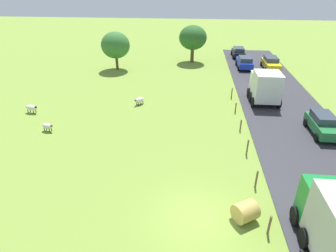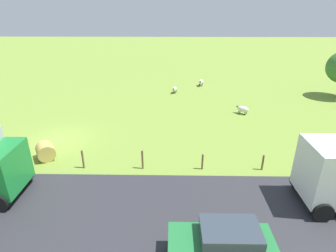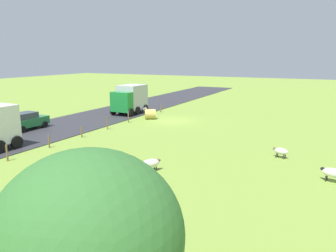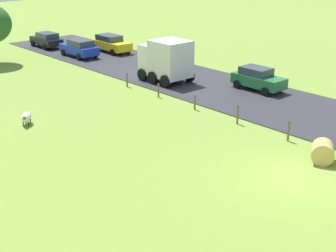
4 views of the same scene
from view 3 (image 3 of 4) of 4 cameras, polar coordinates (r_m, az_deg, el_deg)
The scene contains 17 objects.
ground_plane at distance 35.55m, azimuth 0.72°, elevation 0.94°, with size 160.00×160.00×0.00m, color olive.
road_strip at distance 39.94m, azimuth -10.33°, elevation 2.02°, with size 8.00×80.00×0.06m, color #2D2D33.
sheep_0 at distance 20.36m, azimuth 26.97°, elevation -7.35°, with size 1.34×0.76×0.81m.
sheep_1 at distance 19.95m, azimuth -3.02°, elevation -6.56°, with size 1.12×1.22×0.76m.
sheep_2 at distance 39.99m, azimuth -4.02°, elevation 2.92°, with size 0.75×1.12×0.77m.
sheep_3 at distance 23.73m, azimuth 19.16°, elevation -4.20°, with size 1.11×0.68×0.71m.
hay_bale_0 at distance 36.47m, azimuth -3.14°, elevation 2.09°, with size 1.10×1.10×1.17m, color tan.
tree_0 at distance 7.04m, azimuth -13.69°, elevation -18.23°, with size 3.87×3.87×5.10m.
fence_post_0 at distance 40.88m, azimuth -1.30°, elevation 3.23°, with size 0.12×0.12×1.18m, color brown.
fence_post_1 at distance 37.73m, azimuth -3.90°, elevation 2.48°, with size 0.12×0.12×1.19m, color brown.
fence_post_2 at distance 34.69m, azimuth -6.96°, elevation 1.59°, with size 0.12×0.12×1.22m, color brown.
fence_post_3 at distance 31.77m, azimuth -10.60°, elevation 0.54°, with size 0.12×0.12×1.24m, color brown.
fence_post_4 at distance 29.04m, azimuth -14.93°, elevation -0.96°, with size 0.12×0.12×1.03m, color brown.
fence_post_5 at distance 26.51m, azimuth -20.13°, elevation -2.54°, with size 0.12×0.12×1.01m, color brown.
fence_post_6 at distance 24.26m, azimuth -26.40°, elevation -4.25°, with size 0.12×0.12×1.13m, color brown.
truck_1 at distance 39.79m, azimuth -6.68°, elevation 4.78°, with size 2.78×4.56×3.43m.
car_1 at distance 33.60m, azimuth -23.58°, elevation 0.86°, with size 1.92×3.99×1.65m.
Camera 3 is at (-15.26, 31.38, 6.84)m, focal length 34.77 mm.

